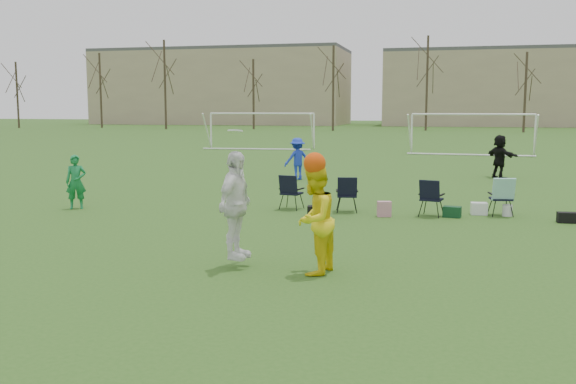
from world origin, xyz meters
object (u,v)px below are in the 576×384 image
(goal_mid, at_px, (472,122))
(fielder_black, at_px, (500,156))
(fielder_blue, at_px, (297,159))
(goal_left, at_px, (262,120))
(fielder_green_near, at_px, (76,182))
(center_contest, at_px, (278,212))

(goal_mid, bearing_deg, fielder_black, -83.58)
(fielder_blue, distance_m, fielder_black, 8.13)
(goal_mid, bearing_deg, goal_left, 175.87)
(goal_left, bearing_deg, fielder_black, -52.86)
(fielder_blue, bearing_deg, fielder_green_near, 25.95)
(center_contest, xyz_separation_m, goal_left, (-9.74, 32.51, 0.89))
(fielder_black, bearing_deg, goal_mid, -34.17)
(fielder_green_near, height_order, goal_mid, goal_mid)
(center_contest, bearing_deg, fielder_green_near, 143.76)
(fielder_green_near, relative_size, fielder_black, 0.87)
(fielder_green_near, height_order, fielder_blue, fielder_blue)
(fielder_green_near, xyz_separation_m, fielder_blue, (4.35, 8.59, 0.06))
(fielder_blue, height_order, center_contest, center_contest)
(goal_left, bearing_deg, goal_mid, -13.13)
(fielder_blue, relative_size, goal_left, 0.22)
(center_contest, bearing_deg, goal_left, 106.67)
(fielder_blue, bearing_deg, fielder_black, 160.66)
(fielder_blue, relative_size, center_contest, 0.67)
(fielder_green_near, bearing_deg, fielder_black, 16.26)
(fielder_green_near, xyz_separation_m, goal_mid, (11.50, 25.21, 1.17))
(goal_left, height_order, goal_mid, same)
(center_contest, bearing_deg, fielder_blue, 101.72)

